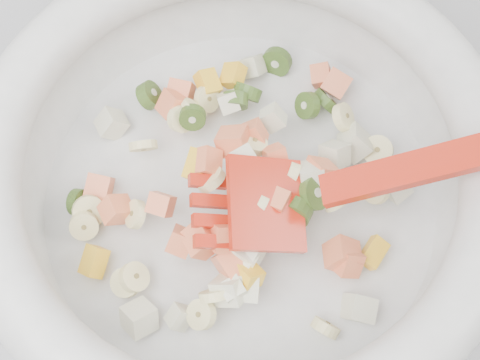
{
  "coord_description": "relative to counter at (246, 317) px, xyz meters",
  "views": [
    {
      "loc": [
        -0.03,
        1.21,
        1.43
      ],
      "look_at": [
        -0.01,
        1.44,
        0.95
      ],
      "focal_mm": 50.0,
      "sensor_mm": 36.0,
      "label": 1
    }
  ],
  "objects": [
    {
      "name": "counter",
      "position": [
        0.0,
        0.0,
        0.0
      ],
      "size": [
        2.0,
        0.6,
        0.9
      ],
      "primitive_type": "cube",
      "color": "gray",
      "rests_on": "ground"
    },
    {
      "name": "mixing_bowl",
      "position": [
        -0.01,
        -0.01,
        0.51
      ],
      "size": [
        0.49,
        0.42,
        0.18
      ],
      "color": "silver",
      "rests_on": "counter"
    }
  ]
}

